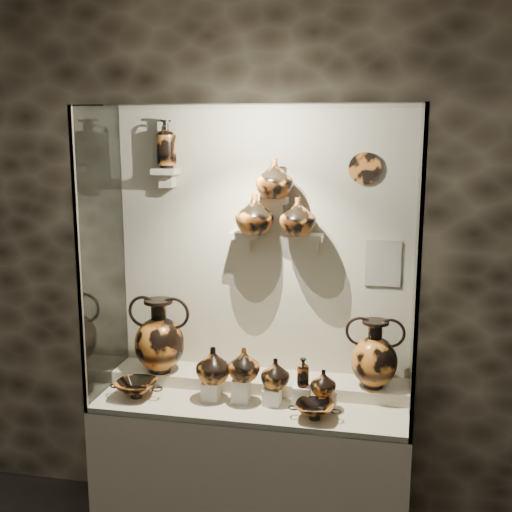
{
  "coord_description": "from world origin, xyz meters",
  "views": [
    {
      "loc": [
        0.7,
        -1.05,
        2.28
      ],
      "look_at": [
        0.01,
        2.25,
        1.62
      ],
      "focal_mm": 45.0,
      "sensor_mm": 36.0,
      "label": 1
    }
  ],
  "objects_px": {
    "kylix_left": "(136,387)",
    "ovoid_vase_b": "(274,178)",
    "jug_e": "(323,383)",
    "amphora_left": "(159,335)",
    "kylix_right": "(315,409)",
    "ovoid_vase_a": "(255,214)",
    "jug_a": "(213,365)",
    "jug_c": "(275,373)",
    "ovoid_vase_c": "(298,216)",
    "lekythos_small": "(303,370)",
    "jug_b": "(244,364)",
    "amphora_right": "(374,353)",
    "lekythos_tall": "(166,141)"
  },
  "relations": [
    {
      "from": "jug_a",
      "to": "lekythos_tall",
      "type": "distance_m",
      "value": 1.27
    },
    {
      "from": "amphora_left",
      "to": "ovoid_vase_a",
      "type": "height_order",
      "value": "ovoid_vase_a"
    },
    {
      "from": "jug_e",
      "to": "kylix_right",
      "type": "bearing_deg",
      "value": -118.2
    },
    {
      "from": "jug_a",
      "to": "kylix_right",
      "type": "distance_m",
      "value": 0.6
    },
    {
      "from": "kylix_right",
      "to": "ovoid_vase_a",
      "type": "relative_size",
      "value": 1.16
    },
    {
      "from": "jug_e",
      "to": "ovoid_vase_b",
      "type": "distance_m",
      "value": 1.12
    },
    {
      "from": "jug_b",
      "to": "ovoid_vase_a",
      "type": "xyz_separation_m",
      "value": [
        0.01,
        0.24,
        0.78
      ]
    },
    {
      "from": "jug_b",
      "to": "lekythos_small",
      "type": "relative_size",
      "value": 1.02
    },
    {
      "from": "jug_b",
      "to": "jug_a",
      "type": "bearing_deg",
      "value": -176.78
    },
    {
      "from": "amphora_left",
      "to": "jug_e",
      "type": "xyz_separation_m",
      "value": [
        0.97,
        -0.18,
        -0.14
      ]
    },
    {
      "from": "jug_c",
      "to": "ovoid_vase_b",
      "type": "height_order",
      "value": "ovoid_vase_b"
    },
    {
      "from": "ovoid_vase_b",
      "to": "jug_a",
      "type": "bearing_deg",
      "value": -134.63
    },
    {
      "from": "jug_b",
      "to": "lekythos_small",
      "type": "distance_m",
      "value": 0.32
    },
    {
      "from": "amphora_right",
      "to": "ovoid_vase_a",
      "type": "bearing_deg",
      "value": 168.21
    },
    {
      "from": "lekythos_small",
      "to": "amphora_right",
      "type": "bearing_deg",
      "value": 5.84
    },
    {
      "from": "amphora_right",
      "to": "lekythos_small",
      "type": "height_order",
      "value": "amphora_right"
    },
    {
      "from": "amphora_right",
      "to": "jug_a",
      "type": "distance_m",
      "value": 0.88
    },
    {
      "from": "kylix_right",
      "to": "lekythos_tall",
      "type": "bearing_deg",
      "value": 178.27
    },
    {
      "from": "jug_c",
      "to": "ovoid_vase_a",
      "type": "height_order",
      "value": "ovoid_vase_a"
    },
    {
      "from": "jug_a",
      "to": "kylix_right",
      "type": "height_order",
      "value": "jug_a"
    },
    {
      "from": "jug_c",
      "to": "kylix_left",
      "type": "height_order",
      "value": "jug_c"
    },
    {
      "from": "jug_c",
      "to": "jug_a",
      "type": "bearing_deg",
      "value": 159.27
    },
    {
      "from": "kylix_left",
      "to": "ovoid_vase_a",
      "type": "bearing_deg",
      "value": 46.3
    },
    {
      "from": "jug_e",
      "to": "amphora_left",
      "type": "bearing_deg",
      "value": 155.47
    },
    {
      "from": "ovoid_vase_b",
      "to": "kylix_left",
      "type": "bearing_deg",
      "value": -151.84
    },
    {
      "from": "jug_c",
      "to": "ovoid_vase_b",
      "type": "relative_size",
      "value": 0.77
    },
    {
      "from": "kylix_right",
      "to": "ovoid_vase_a",
      "type": "bearing_deg",
      "value": 159.46
    },
    {
      "from": "jug_c",
      "to": "ovoid_vase_c",
      "type": "distance_m",
      "value": 0.85
    },
    {
      "from": "jug_a",
      "to": "jug_b",
      "type": "xyz_separation_m",
      "value": [
        0.17,
        -0.01,
        0.02
      ]
    },
    {
      "from": "amphora_right",
      "to": "kylix_left",
      "type": "xyz_separation_m",
      "value": [
        -1.28,
        -0.25,
        -0.2
      ]
    },
    {
      "from": "jug_e",
      "to": "lekythos_small",
      "type": "xyz_separation_m",
      "value": [
        -0.11,
        0.0,
        0.06
      ]
    },
    {
      "from": "kylix_left",
      "to": "ovoid_vase_b",
      "type": "distance_m",
      "value": 1.37
    },
    {
      "from": "kylix_left",
      "to": "ovoid_vase_b",
      "type": "xyz_separation_m",
      "value": [
        0.71,
        0.3,
        1.14
      ]
    },
    {
      "from": "ovoid_vase_b",
      "to": "ovoid_vase_c",
      "type": "xyz_separation_m",
      "value": [
        0.13,
        0.0,
        -0.2
      ]
    },
    {
      "from": "jug_a",
      "to": "lekythos_small",
      "type": "relative_size",
      "value": 1.13
    },
    {
      "from": "lekythos_tall",
      "to": "kylix_left",
      "type": "bearing_deg",
      "value": -107.67
    },
    {
      "from": "jug_e",
      "to": "lekythos_tall",
      "type": "xyz_separation_m",
      "value": [
        -0.93,
        0.28,
        1.24
      ]
    },
    {
      "from": "ovoid_vase_b",
      "to": "ovoid_vase_c",
      "type": "distance_m",
      "value": 0.24
    },
    {
      "from": "jug_b",
      "to": "ovoid_vase_a",
      "type": "height_order",
      "value": "ovoid_vase_a"
    },
    {
      "from": "amphora_left",
      "to": "kylix_right",
      "type": "relative_size",
      "value": 1.7
    },
    {
      "from": "jug_a",
      "to": "jug_e",
      "type": "distance_m",
      "value": 0.6
    },
    {
      "from": "amphora_left",
      "to": "jug_c",
      "type": "relative_size",
      "value": 2.67
    },
    {
      "from": "jug_b",
      "to": "ovoid_vase_b",
      "type": "height_order",
      "value": "ovoid_vase_b"
    },
    {
      "from": "ovoid_vase_b",
      "to": "ovoid_vase_c",
      "type": "relative_size",
      "value": 1.03
    },
    {
      "from": "amphora_left",
      "to": "jug_a",
      "type": "xyz_separation_m",
      "value": [
        0.37,
        -0.17,
        -0.09
      ]
    },
    {
      "from": "jug_b",
      "to": "ovoid_vase_a",
      "type": "relative_size",
      "value": 0.81
    },
    {
      "from": "jug_a",
      "to": "amphora_left",
      "type": "bearing_deg",
      "value": 147.2
    },
    {
      "from": "jug_b",
      "to": "amphora_left",
      "type": "bearing_deg",
      "value": 167.5
    },
    {
      "from": "jug_b",
      "to": "jug_c",
      "type": "relative_size",
      "value": 1.1
    },
    {
      "from": "jug_a",
      "to": "jug_c",
      "type": "relative_size",
      "value": 1.21
    }
  ]
}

